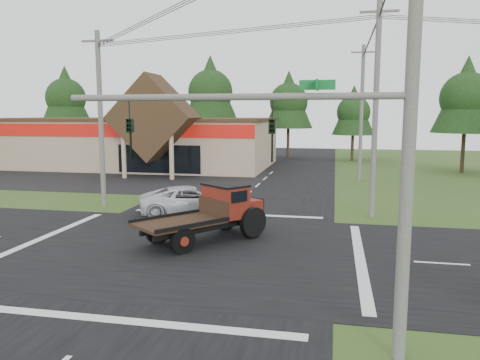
# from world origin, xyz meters

# --- Properties ---
(ground) EXTENTS (120.00, 120.00, 0.00)m
(ground) POSITION_xyz_m (0.00, 0.00, 0.00)
(ground) COLOR #314E1B
(ground) RESTS_ON ground
(road_ns) EXTENTS (12.00, 120.00, 0.02)m
(road_ns) POSITION_xyz_m (0.00, 0.00, 0.01)
(road_ns) COLOR black
(road_ns) RESTS_ON ground
(road_ew) EXTENTS (120.00, 12.00, 0.02)m
(road_ew) POSITION_xyz_m (0.00, 0.00, 0.01)
(road_ew) COLOR black
(road_ew) RESTS_ON ground
(parking_apron) EXTENTS (28.00, 14.00, 0.02)m
(parking_apron) POSITION_xyz_m (-14.00, 19.00, 0.01)
(parking_apron) COLOR black
(parking_apron) RESTS_ON ground
(cvs_building) EXTENTS (30.40, 18.20, 9.19)m
(cvs_building) POSITION_xyz_m (-15.70, 29.57, 2.78)
(cvs_building) COLOR tan
(cvs_building) RESTS_ON ground
(traffic_signal_mast) EXTENTS (8.12, 0.24, 7.00)m
(traffic_signal_mast) POSITION_xyz_m (5.82, -7.50, 4.43)
(traffic_signal_mast) COLOR #595651
(traffic_signal_mast) RESTS_ON ground
(utility_pole_nr) EXTENTS (2.00, 0.30, 11.00)m
(utility_pole_nr) POSITION_xyz_m (7.50, -7.50, 5.64)
(utility_pole_nr) COLOR #595651
(utility_pole_nr) RESTS_ON ground
(utility_pole_nw) EXTENTS (2.00, 0.30, 10.50)m
(utility_pole_nw) POSITION_xyz_m (-8.00, 8.00, 5.39)
(utility_pole_nw) COLOR #595651
(utility_pole_nw) RESTS_ON ground
(utility_pole_ne) EXTENTS (2.00, 0.30, 11.50)m
(utility_pole_ne) POSITION_xyz_m (8.00, 8.00, 5.89)
(utility_pole_ne) COLOR #595651
(utility_pole_ne) RESTS_ON ground
(utility_pole_n) EXTENTS (2.00, 0.30, 11.20)m
(utility_pole_n) POSITION_xyz_m (8.00, 22.00, 5.74)
(utility_pole_n) COLOR #595651
(utility_pole_n) RESTS_ON ground
(tree_row_a) EXTENTS (6.72, 6.72, 12.12)m
(tree_row_a) POSITION_xyz_m (-30.00, 40.00, 8.05)
(tree_row_a) COLOR #332316
(tree_row_a) RESTS_ON ground
(tree_row_b) EXTENTS (5.60, 5.60, 10.10)m
(tree_row_b) POSITION_xyz_m (-20.00, 42.00, 6.70)
(tree_row_b) COLOR #332316
(tree_row_b) RESTS_ON ground
(tree_row_c) EXTENTS (7.28, 7.28, 13.13)m
(tree_row_c) POSITION_xyz_m (-10.00, 41.00, 8.72)
(tree_row_c) COLOR #332316
(tree_row_c) RESTS_ON ground
(tree_row_d) EXTENTS (6.16, 6.16, 11.11)m
(tree_row_d) POSITION_xyz_m (0.00, 42.00, 7.38)
(tree_row_d) COLOR #332316
(tree_row_d) RESTS_ON ground
(tree_row_e) EXTENTS (5.04, 5.04, 9.09)m
(tree_row_e) POSITION_xyz_m (8.00, 40.00, 6.03)
(tree_row_e) COLOR #332316
(tree_row_e) RESTS_ON ground
(tree_side_ne) EXTENTS (6.16, 6.16, 11.11)m
(tree_side_ne) POSITION_xyz_m (18.00, 30.00, 7.38)
(tree_side_ne) COLOR #332316
(tree_side_ne) RESTS_ON ground
(antique_flatbed_truck) EXTENTS (5.56, 6.13, 2.52)m
(antique_flatbed_truck) POSITION_xyz_m (0.34, 1.25, 1.26)
(antique_flatbed_truck) COLOR #5C180D
(antique_flatbed_truck) RESTS_ON ground
(white_pickup) EXTENTS (6.33, 4.69, 1.60)m
(white_pickup) POSITION_xyz_m (-1.90, 6.58, 0.80)
(white_pickup) COLOR silver
(white_pickup) RESTS_ON ground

